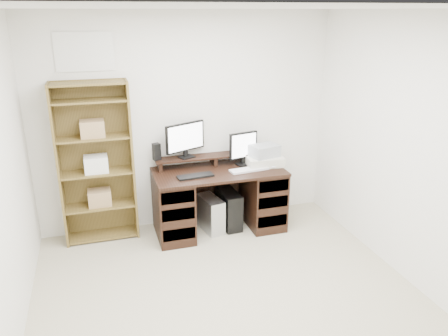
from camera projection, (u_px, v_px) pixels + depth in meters
name	position (u px, v px, depth m)	size (l,w,h in m)	color
room	(242.00, 183.00, 3.30)	(3.54, 4.04, 2.54)	#BEB494
desk	(219.00, 199.00, 5.15)	(1.50, 0.70, 0.75)	black
riser_shelf	(214.00, 157.00, 5.18)	(1.40, 0.22, 0.12)	black
monitor_wide	(185.00, 138.00, 5.02)	(0.49, 0.24, 0.41)	black
monitor_small	(243.00, 147.00, 5.14)	(0.36, 0.17, 0.40)	black
speaker	(157.00, 152.00, 4.97)	(0.08, 0.08, 0.20)	black
keyboard_black	(195.00, 176.00, 4.82)	(0.40, 0.13, 0.02)	black
keyboard_white	(249.00, 170.00, 5.02)	(0.45, 0.14, 0.02)	silver
mouse	(273.00, 166.00, 5.09)	(0.10, 0.07, 0.04)	silver
printer	(264.00, 161.00, 5.19)	(0.42, 0.32, 0.11)	beige
basket	(264.00, 151.00, 5.15)	(0.33, 0.23, 0.14)	#979DA2
tower_silver	(211.00, 214.00, 5.18)	(0.18, 0.41, 0.41)	#AFB2B6
tower_black	(229.00, 209.00, 5.27)	(0.22, 0.46, 0.45)	black
bookshelf	(96.00, 162.00, 4.80)	(0.80, 0.30, 1.80)	brown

